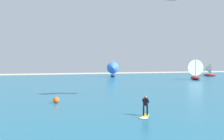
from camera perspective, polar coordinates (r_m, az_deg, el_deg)
The scene contains 6 objects.
ocean at distance 51.22m, azimuth -11.81°, elevation -3.31°, with size 160.00×90.00×0.10m, color #236B89.
kitesurfer at distance 21.73m, azimuth 7.10°, elevation -8.30°, with size 1.60×1.92×1.67m.
sailboat_center_horizon at distance 79.20m, azimuth 0.20°, elevation 0.19°, with size 3.97×4.50×5.06m.
sailboat_anchored_offshore at distance 69.95m, azimuth 17.20°, elevation 0.14°, with size 4.38×5.01×5.65m.
sailboat_far_left at distance 87.96m, azimuth 19.84°, elevation 0.12°, with size 4.19×3.73×4.68m.
marker_buoy at distance 29.13m, azimuth -11.85°, elevation -6.30°, with size 0.68×0.68×0.68m, color #E55919.
Camera 1 is at (-6.47, -0.25, 4.46)m, focal length 42.69 mm.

